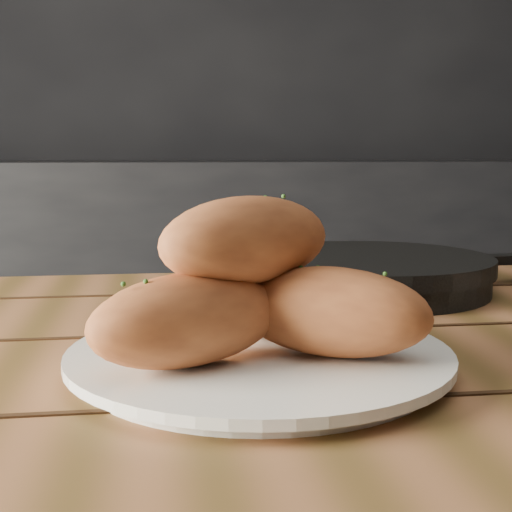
{
  "coord_description": "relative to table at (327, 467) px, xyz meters",
  "views": [
    {
      "loc": [
        -0.25,
        -0.36,
        0.92
      ],
      "look_at": [
        -0.17,
        0.2,
        0.84
      ],
      "focal_mm": 50.0,
      "sensor_mm": 36.0,
      "label": 1
    }
  ],
  "objects": [
    {
      "name": "skillet",
      "position": [
        0.12,
        0.29,
        0.12
      ],
      "size": [
        0.44,
        0.31,
        0.05
      ],
      "color": "black",
      "rests_on": "table"
    },
    {
      "name": "counter",
      "position": [
        0.11,
        1.49,
        -0.2
      ],
      "size": [
        2.8,
        0.6,
        0.9
      ],
      "primitive_type": "cube",
      "color": "black",
      "rests_on": "ground"
    },
    {
      "name": "plate",
      "position": [
        -0.06,
        -0.02,
        0.11
      ],
      "size": [
        0.31,
        0.31,
        0.02
      ],
      "color": "white",
      "rests_on": "table"
    },
    {
      "name": "bread_rolls",
      "position": [
        -0.07,
        -0.02,
        0.16
      ],
      "size": [
        0.28,
        0.25,
        0.12
      ],
      "color": "#B76233",
      "rests_on": "plate"
    },
    {
      "name": "back_wall",
      "position": [
        0.11,
        1.79,
        0.7
      ],
      "size": [
        4.0,
        0.04,
        2.7
      ],
      "primitive_type": "cube",
      "color": "black",
      "rests_on": "ground"
    },
    {
      "name": "table",
      "position": [
        0.0,
        0.0,
        0.0
      ],
      "size": [
        1.49,
        0.92,
        0.75
      ],
      "color": "brown",
      "rests_on": "ground"
    }
  ]
}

